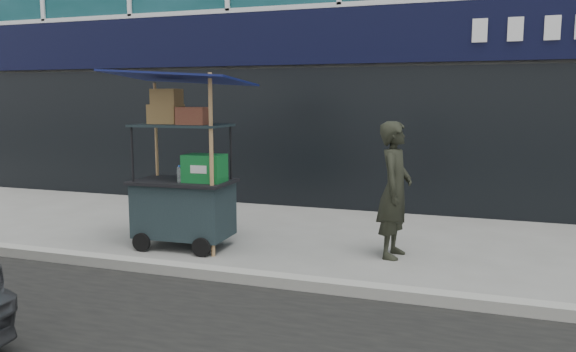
% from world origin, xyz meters
% --- Properties ---
extents(ground, '(80.00, 80.00, 0.00)m').
position_xyz_m(ground, '(0.00, 0.00, 0.00)').
color(ground, slate).
rests_on(ground, ground).
extents(curb, '(80.00, 0.18, 0.12)m').
position_xyz_m(curb, '(0.00, -0.20, 0.06)').
color(curb, '#989890').
rests_on(curb, ground).
extents(vendor_cart, '(1.69, 1.21, 2.23)m').
position_xyz_m(vendor_cart, '(-1.22, 0.84, 0.78)').
color(vendor_cart, black).
rests_on(vendor_cart, ground).
extents(vendor_man, '(0.44, 0.62, 1.62)m').
position_xyz_m(vendor_man, '(1.35, 1.27, 0.81)').
color(vendor_man, black).
rests_on(vendor_man, ground).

